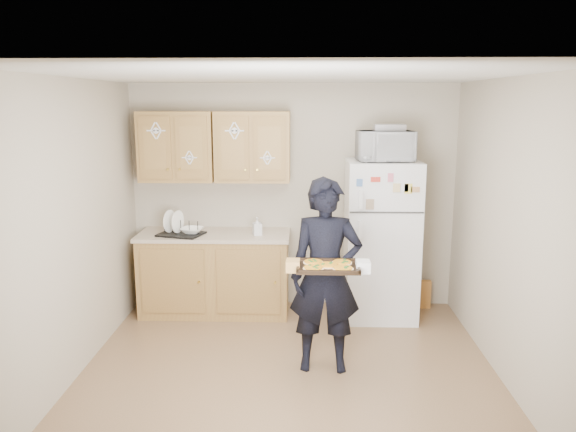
% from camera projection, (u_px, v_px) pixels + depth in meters
% --- Properties ---
extents(floor, '(3.60, 3.60, 0.00)m').
position_uv_depth(floor, '(288.00, 376.00, 4.80)').
color(floor, brown).
rests_on(floor, ground).
extents(ceiling, '(3.60, 3.60, 0.00)m').
position_uv_depth(ceiling, '(288.00, 75.00, 4.30)').
color(ceiling, silver).
rests_on(ceiling, wall_back).
extents(wall_back, '(3.60, 0.04, 2.50)m').
position_uv_depth(wall_back, '(293.00, 197.00, 6.31)').
color(wall_back, '#ADA18C').
rests_on(wall_back, floor).
extents(wall_front, '(3.60, 0.04, 2.50)m').
position_uv_depth(wall_front, '(278.00, 318.00, 2.78)').
color(wall_front, '#ADA18C').
rests_on(wall_front, floor).
extents(wall_left, '(0.04, 3.60, 2.50)m').
position_uv_depth(wall_left, '(69.00, 232.00, 4.60)').
color(wall_left, '#ADA18C').
rests_on(wall_left, floor).
extents(wall_right, '(0.04, 3.60, 2.50)m').
position_uv_depth(wall_right, '(512.00, 236.00, 4.49)').
color(wall_right, '#ADA18C').
rests_on(wall_right, floor).
extents(refrigerator, '(0.75, 0.70, 1.70)m').
position_uv_depth(refrigerator, '(381.00, 240.00, 6.00)').
color(refrigerator, white).
rests_on(refrigerator, floor).
extents(base_cabinet, '(1.60, 0.60, 0.86)m').
position_uv_depth(base_cabinet, '(215.00, 275.00, 6.19)').
color(base_cabinet, brown).
rests_on(base_cabinet, floor).
extents(countertop, '(1.64, 0.64, 0.04)m').
position_uv_depth(countertop, '(214.00, 235.00, 6.10)').
color(countertop, beige).
rests_on(countertop, base_cabinet).
extents(upper_cab_left, '(0.80, 0.33, 0.75)m').
position_uv_depth(upper_cab_left, '(177.00, 147.00, 6.05)').
color(upper_cab_left, brown).
rests_on(upper_cab_left, wall_back).
extents(upper_cab_right, '(0.80, 0.33, 0.75)m').
position_uv_depth(upper_cab_right, '(253.00, 147.00, 6.02)').
color(upper_cab_right, brown).
rests_on(upper_cab_right, wall_back).
extents(cereal_box, '(0.20, 0.07, 0.32)m').
position_uv_depth(cereal_box, '(421.00, 294.00, 6.36)').
color(cereal_box, gold).
rests_on(cereal_box, floor).
extents(person, '(0.62, 0.41, 1.69)m').
position_uv_depth(person, '(326.00, 276.00, 4.79)').
color(person, black).
rests_on(person, floor).
extents(baking_tray, '(0.50, 0.37, 0.04)m').
position_uv_depth(baking_tray, '(328.00, 267.00, 4.46)').
color(baking_tray, black).
rests_on(baking_tray, person).
extents(pizza_front_left, '(0.17, 0.17, 0.02)m').
position_uv_depth(pizza_front_left, '(313.00, 268.00, 4.38)').
color(pizza_front_left, gold).
rests_on(pizza_front_left, baking_tray).
extents(pizza_front_right, '(0.17, 0.17, 0.02)m').
position_uv_depth(pizza_front_right, '(343.00, 268.00, 4.37)').
color(pizza_front_right, gold).
rests_on(pizza_front_right, baking_tray).
extents(pizza_back_left, '(0.17, 0.17, 0.02)m').
position_uv_depth(pizza_back_left, '(313.00, 262.00, 4.54)').
color(pizza_back_left, gold).
rests_on(pizza_back_left, baking_tray).
extents(pizza_back_right, '(0.17, 0.17, 0.02)m').
position_uv_depth(pizza_back_right, '(342.00, 262.00, 4.53)').
color(pizza_back_right, gold).
rests_on(pizza_back_right, baking_tray).
extents(pizza_center, '(0.17, 0.17, 0.02)m').
position_uv_depth(pizza_center, '(328.00, 265.00, 4.46)').
color(pizza_center, gold).
rests_on(pizza_center, baking_tray).
extents(microwave, '(0.59, 0.43, 0.31)m').
position_uv_depth(microwave, '(385.00, 146.00, 5.75)').
color(microwave, white).
rests_on(microwave, refrigerator).
extents(foil_pan, '(0.31, 0.22, 0.07)m').
position_uv_depth(foil_pan, '(389.00, 127.00, 5.74)').
color(foil_pan, silver).
rests_on(foil_pan, microwave).
extents(dish_rack, '(0.52, 0.45, 0.18)m').
position_uv_depth(dish_rack, '(181.00, 227.00, 5.99)').
color(dish_rack, black).
rests_on(dish_rack, countertop).
extents(bowl, '(0.27, 0.27, 0.06)m').
position_uv_depth(bowl, '(192.00, 230.00, 5.99)').
color(bowl, white).
rests_on(bowl, dish_rack).
extents(soap_bottle, '(0.11, 0.11, 0.19)m').
position_uv_depth(soap_bottle, '(257.00, 226.00, 5.98)').
color(soap_bottle, white).
rests_on(soap_bottle, countertop).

